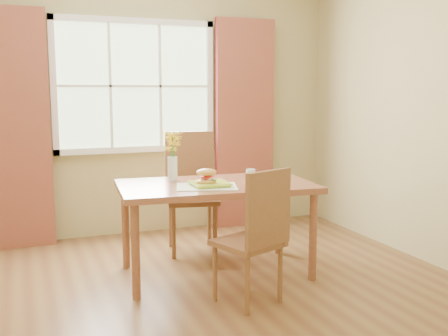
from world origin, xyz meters
TOP-DOWN VIEW (x-y plane):
  - room at (0.00, 0.00)m, footprint 4.24×3.84m
  - window at (0.00, 1.87)m, footprint 1.62×0.06m
  - curtain_left at (-1.15, 1.78)m, footprint 0.65×0.08m
  - curtain_right at (1.15, 1.78)m, footprint 0.65×0.08m
  - dining_table at (0.32, 0.44)m, footprint 1.58×0.98m
  - chair_near at (0.35, -0.26)m, footprint 0.51×0.51m
  - chair_far at (0.34, 1.15)m, footprint 0.53×0.53m
  - placemat at (0.20, 0.31)m, footprint 0.53×0.45m
  - plate at (0.23, 0.34)m, footprint 0.29×0.29m
  - croissant_sandwich at (0.20, 0.32)m, footprint 0.17×0.13m
  - water_glass at (0.58, 0.35)m, footprint 0.07×0.07m
  - flower_vase at (0.03, 0.66)m, footprint 0.16×0.16m

SIDE VIEW (x-z plane):
  - chair_near at x=0.35m, z-range 0.05..0.99m
  - chair_far at x=0.34m, z-range 0.05..1.14m
  - dining_table at x=0.32m, z-range 0.29..1.03m
  - placemat at x=0.20m, z-range 0.73..0.74m
  - plate at x=0.23m, z-range 0.74..0.75m
  - water_glass at x=0.58m, z-range 0.73..0.84m
  - croissant_sandwich at x=0.20m, z-range 0.75..0.87m
  - flower_vase at x=0.03m, z-range 0.79..1.19m
  - curtain_left at x=-1.15m, z-range 0.00..2.20m
  - curtain_right at x=1.15m, z-range 0.00..2.20m
  - room at x=0.00m, z-range -0.02..2.72m
  - window at x=0.00m, z-range 0.84..2.16m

